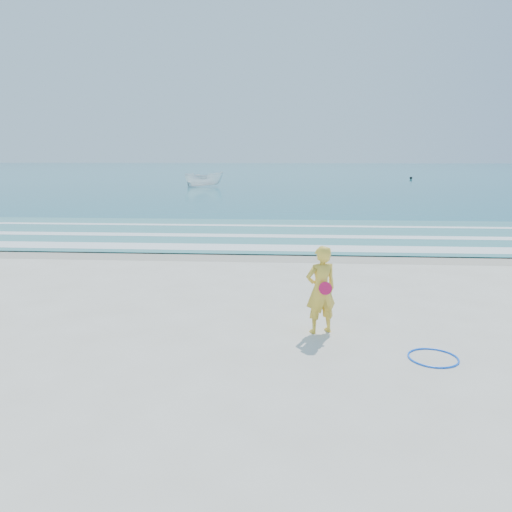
{
  "coord_description": "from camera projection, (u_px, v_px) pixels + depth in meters",
  "views": [
    {
      "loc": [
        1.1,
        -9.1,
        3.69
      ],
      "look_at": [
        0.19,
        4.0,
        1.0
      ],
      "focal_mm": 35.0,
      "sensor_mm": 36.0,
      "label": 1
    }
  ],
  "objects": [
    {
      "name": "ocean",
      "position": [
        286.0,
        171.0,
        112.33
      ],
      "size": [
        400.0,
        190.0,
        0.04
      ],
      "primitive_type": "cube",
      "color": "#19727F",
      "rests_on": "ground"
    },
    {
      "name": "foam_near",
      "position": [
        262.0,
        248.0,
        19.77
      ],
      "size": [
        400.0,
        1.4,
        0.01
      ],
      "primitive_type": "cube",
      "color": "white",
      "rests_on": "shallow"
    },
    {
      "name": "wet_sand",
      "position": [
        260.0,
        255.0,
        18.51
      ],
      "size": [
        400.0,
        2.4,
        0.0
      ],
      "primitive_type": "cube",
      "color": "#B2A893",
      "rests_on": "ground"
    },
    {
      "name": "foam_far",
      "position": [
        269.0,
        226.0,
        25.83
      ],
      "size": [
        400.0,
        0.6,
        0.01
      ],
      "primitive_type": "cube",
      "color": "white",
      "rests_on": "shallow"
    },
    {
      "name": "woman",
      "position": [
        321.0,
        290.0,
        10.34
      ],
      "size": [
        0.8,
        0.67,
        1.86
      ],
      "color": "yellow",
      "rests_on": "ground"
    },
    {
      "name": "shallow",
      "position": [
        266.0,
        233.0,
        23.38
      ],
      "size": [
        400.0,
        10.0,
        0.01
      ],
      "primitive_type": "cube",
      "color": "#59B7AD",
      "rests_on": "ocean"
    },
    {
      "name": "ground",
      "position": [
        232.0,
        347.0,
        9.71
      ],
      "size": [
        400.0,
        400.0,
        0.0
      ],
      "primitive_type": "plane",
      "color": "silver",
      "rests_on": "ground"
    },
    {
      "name": "boat",
      "position": [
        204.0,
        179.0,
        56.7
      ],
      "size": [
        4.6,
        2.43,
        1.69
      ],
      "primitive_type": "imported",
      "rotation": [
        0.0,
        0.0,
        1.76
      ],
      "color": "white",
      "rests_on": "ocean"
    },
    {
      "name": "buoy",
      "position": [
        411.0,
        178.0,
        73.53
      ],
      "size": [
        0.41,
        0.41,
        0.41
      ],
      "primitive_type": "sphere",
      "color": "black",
      "rests_on": "ocean"
    },
    {
      "name": "hoop",
      "position": [
        433.0,
        358.0,
        9.16
      ],
      "size": [
        1.16,
        1.16,
        0.03
      ],
      "primitive_type": "torus",
      "rotation": [
        0.0,
        0.0,
        0.33
      ],
      "color": "#0E5DFF",
      "rests_on": "ground"
    },
    {
      "name": "foam_mid",
      "position": [
        266.0,
        236.0,
        22.6
      ],
      "size": [
        400.0,
        0.9,
        0.01
      ],
      "primitive_type": "cube",
      "color": "white",
      "rests_on": "shallow"
    }
  ]
}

